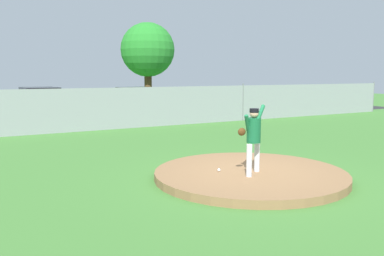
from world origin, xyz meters
The scene contains 11 objects.
ground_plane centered at (0.00, 6.00, 0.00)m, with size 80.00×80.00×0.00m, color #427A33.
asphalt_strip centered at (0.00, 14.50, 0.00)m, with size 44.00×7.00×0.01m, color #2B2B2D.
pitchers_mound centered at (0.00, 0.00, 0.09)m, with size 4.59×4.59×0.18m, color olive.
pitcher_youth centered at (-0.14, -0.27, 1.12)m, with size 0.80×0.43×1.60m.
baseball centered at (-0.69, 0.31, 0.22)m, with size 0.07×0.07×0.07m, color white.
chainlink_fence centered at (0.00, 10.00, 0.94)m, with size 35.70×0.07×1.98m.
parked_car_champagne centered at (2.72, 14.37, 0.82)m, with size 2.16×4.60×1.72m.
parked_car_teal centered at (9.57, 14.33, 0.76)m, with size 1.83×4.63×1.57m.
parked_car_charcoal centered at (5.32, 14.12, 0.78)m, with size 2.20×4.55×1.63m.
parked_car_red centered at (-2.50, 14.44, 0.85)m, with size 2.00×4.16×1.81m.
tree_broad_left centered at (7.12, 22.83, 4.37)m, with size 4.31×4.31×6.56m.
Camera 1 is at (-5.84, -7.58, 2.49)m, focal length 37.86 mm.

